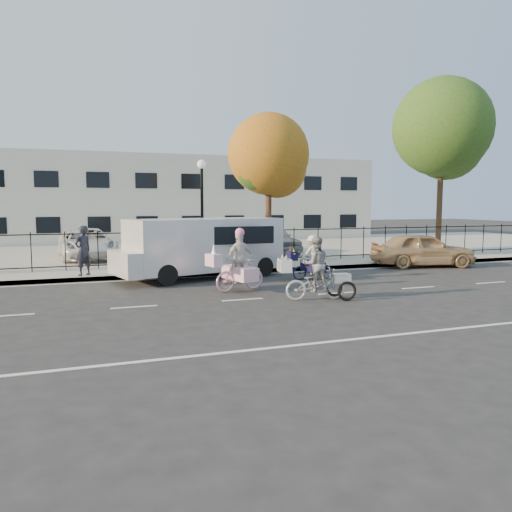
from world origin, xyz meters
name	(u,v)px	position (x,y,z in m)	size (l,w,h in m)	color
ground	(243,300)	(0.00, 0.00, 0.00)	(120.00, 120.00, 0.00)	#333334
road_markings	(243,300)	(0.00, 0.00, 0.01)	(60.00, 9.52, 0.01)	silver
curb	(201,274)	(0.00, 5.05, 0.07)	(60.00, 0.10, 0.15)	#A8A399
sidewalk	(195,270)	(0.00, 6.10, 0.07)	(60.00, 2.20, 0.15)	#A8A399
parking_lot	(160,251)	(0.00, 15.00, 0.07)	(60.00, 15.60, 0.15)	#A8A399
iron_fence	(189,247)	(0.00, 7.20, 0.90)	(58.00, 0.06, 1.50)	black
building	(138,200)	(0.00, 25.00, 3.00)	(34.00, 10.00, 6.00)	silver
lamppost	(202,194)	(0.50, 6.80, 3.11)	(0.36, 0.36, 4.33)	black
street_sign	(144,237)	(-1.85, 6.80, 1.42)	(0.85, 0.06, 1.80)	black
zebra_trike	(316,275)	(1.95, -0.68, 0.69)	(2.11, 1.00, 1.80)	silver
unicorn_bike	(239,268)	(0.34, 1.40, 0.73)	(2.00, 1.43, 1.97)	#D5A2B9
bull_bike	(312,262)	(3.51, 2.74, 0.64)	(1.72, 1.18, 1.60)	#0F1832
white_van	(202,245)	(-0.06, 4.50, 1.20)	(6.51, 3.40, 2.17)	silver
gold_sedan	(423,250)	(9.66, 4.50, 0.74)	(1.74, 4.33, 1.48)	tan
pedestrian	(83,251)	(-4.17, 5.49, 1.05)	(0.65, 0.43, 1.79)	black
lot_car_b	(87,244)	(-3.94, 11.24, 0.86)	(2.35, 5.10, 1.42)	white
lot_car_c	(208,240)	(1.83, 11.17, 0.88)	(1.55, 4.46, 1.47)	#4F5257
lot_car_d	(271,239)	(5.11, 10.73, 0.88)	(1.73, 4.30, 1.46)	#9B9CA2
tree_mid	(271,158)	(4.10, 8.26, 4.76)	(3.72, 3.71, 6.81)	#442D1D
tree_east	(444,132)	(13.05, 7.49, 6.26)	(4.87, 4.87, 8.93)	#442D1D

